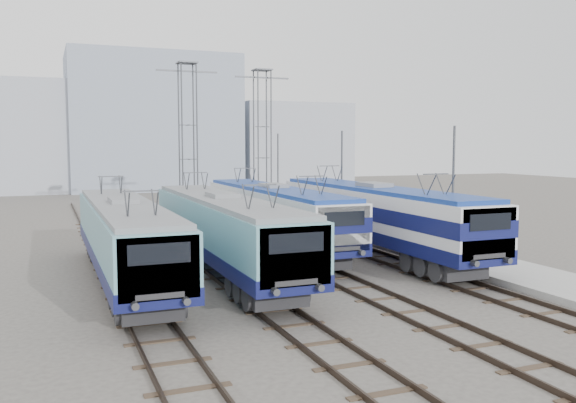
# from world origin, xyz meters

# --- Properties ---
(ground) EXTENTS (160.00, 160.00, 0.00)m
(ground) POSITION_xyz_m (0.00, 0.00, 0.00)
(ground) COLOR #514C47
(platform) EXTENTS (4.00, 70.00, 0.30)m
(platform) POSITION_xyz_m (10.20, 8.00, 0.15)
(platform) COLOR #9E9E99
(platform) RESTS_ON ground
(locomotive_far_left) EXTENTS (2.77, 17.49, 3.29)m
(locomotive_far_left) POSITION_xyz_m (-6.75, 4.38, 2.19)
(locomotive_far_left) COLOR #0F1348
(locomotive_far_left) RESTS_ON ground
(locomotive_center_left) EXTENTS (2.84, 17.91, 3.37)m
(locomotive_center_left) POSITION_xyz_m (-2.25, 4.58, 2.23)
(locomotive_center_left) COLOR #0F1348
(locomotive_center_left) RESTS_ON ground
(locomotive_center_right) EXTENTS (2.83, 17.87, 3.36)m
(locomotive_center_right) POSITION_xyz_m (2.25, 9.90, 2.28)
(locomotive_center_right) COLOR #0F1348
(locomotive_center_right) RESTS_ON ground
(locomotive_far_right) EXTENTS (2.96, 18.70, 3.52)m
(locomotive_far_right) POSITION_xyz_m (6.75, 6.25, 2.38)
(locomotive_far_right) COLOR #0F1348
(locomotive_far_right) RESTS_ON ground
(catenary_tower_west) EXTENTS (4.50, 1.20, 12.00)m
(catenary_tower_west) POSITION_xyz_m (0.00, 22.00, 6.64)
(catenary_tower_west) COLOR #3F4247
(catenary_tower_west) RESTS_ON ground
(catenary_tower_east) EXTENTS (4.50, 1.20, 12.00)m
(catenary_tower_east) POSITION_xyz_m (6.50, 24.00, 6.64)
(catenary_tower_east) COLOR #3F4247
(catenary_tower_east) RESTS_ON ground
(mast_front) EXTENTS (0.12, 0.12, 7.00)m
(mast_front) POSITION_xyz_m (8.60, 2.00, 3.50)
(mast_front) COLOR #3F4247
(mast_front) RESTS_ON ground
(mast_mid) EXTENTS (0.12, 0.12, 7.00)m
(mast_mid) POSITION_xyz_m (8.60, 14.00, 3.50)
(mast_mid) COLOR #3F4247
(mast_mid) RESTS_ON ground
(mast_rear) EXTENTS (0.12, 0.12, 7.00)m
(mast_rear) POSITION_xyz_m (8.60, 26.00, 3.50)
(mast_rear) COLOR #3F4247
(mast_rear) RESTS_ON ground
(building_west) EXTENTS (18.00, 12.00, 14.00)m
(building_west) POSITION_xyz_m (-14.00, 62.00, 7.00)
(building_west) COLOR #9DA4B1
(building_west) RESTS_ON ground
(building_center) EXTENTS (22.00, 14.00, 18.00)m
(building_center) POSITION_xyz_m (4.00, 62.00, 9.00)
(building_center) COLOR #8995A9
(building_center) RESTS_ON ground
(building_east) EXTENTS (16.00, 12.00, 12.00)m
(building_east) POSITION_xyz_m (24.00, 62.00, 6.00)
(building_east) COLOR #9DA4B1
(building_east) RESTS_ON ground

